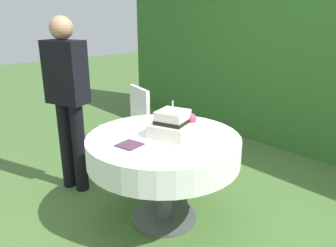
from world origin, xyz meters
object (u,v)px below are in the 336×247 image
object	(u,v)px
serving_plate_right	(180,150)
standing_person	(68,94)
garden_chair	(131,121)
cake_table	(164,150)
napkin_stack	(129,145)
serving_plate_far	(224,138)
serving_plate_near	(151,122)
serving_plate_left	(198,124)
wedding_cake	(173,125)

from	to	relation	value
serving_plate_right	standing_person	xyz separation A→B (m)	(-1.25, -0.20, 0.20)
garden_chair	standing_person	world-z (taller)	standing_person
cake_table	napkin_stack	size ratio (longest dim) A/B	7.52
cake_table	serving_plate_far	distance (m)	0.47
cake_table	garden_chair	size ratio (longest dim) A/B	1.33
cake_table	serving_plate_near	world-z (taller)	serving_plate_near
standing_person	serving_plate_left	bearing A→B (deg)	36.88
serving_plate_far	napkin_stack	xyz separation A→B (m)	(-0.36, -0.60, -0.00)
wedding_cake	serving_plate_right	distance (m)	0.31
wedding_cake	napkin_stack	bearing A→B (deg)	-98.80
serving_plate_near	serving_plate_far	distance (m)	0.68
cake_table	serving_plate_far	world-z (taller)	serving_plate_far
serving_plate_near	serving_plate_left	size ratio (longest dim) A/B	1.06
serving_plate_right	serving_plate_left	bearing A→B (deg)	121.59
cake_table	serving_plate_far	bearing A→B (deg)	40.92
serving_plate_far	napkin_stack	size ratio (longest dim) A/B	0.86
wedding_cake	serving_plate_right	bearing A→B (deg)	-33.42
garden_chair	standing_person	bearing A→B (deg)	-93.03
napkin_stack	garden_chair	world-z (taller)	garden_chair
serving_plate_far	standing_person	size ratio (longest dim) A/B	0.08
wedding_cake	serving_plate_left	distance (m)	0.36
serving_plate_far	garden_chair	world-z (taller)	garden_chair
serving_plate_left	wedding_cake	bearing A→B (deg)	-79.90
garden_chair	serving_plate_right	bearing A→B (deg)	-20.67
serving_plate_near	serving_plate_right	distance (m)	0.65
wedding_cake	cake_table	bearing A→B (deg)	-119.84
cake_table	serving_plate_left	world-z (taller)	serving_plate_left
cake_table	serving_plate_far	xyz separation A→B (m)	(0.34, 0.30, 0.12)
serving_plate_near	standing_person	world-z (taller)	standing_person
wedding_cake	serving_plate_left	bearing A→B (deg)	100.10
serving_plate_right	garden_chair	bearing A→B (deg)	159.33
cake_table	serving_plate_near	bearing A→B (deg)	156.80
serving_plate_left	serving_plate_near	bearing A→B (deg)	-136.99
garden_chair	napkin_stack	bearing A→B (deg)	-36.16
serving_plate_right	napkin_stack	xyz separation A→B (m)	(-0.31, -0.20, -0.00)
serving_plate_far	serving_plate_left	bearing A→B (deg)	163.70
serving_plate_near	garden_chair	distance (m)	0.68
wedding_cake	garden_chair	size ratio (longest dim) A/B	0.42
cake_table	serving_plate_right	world-z (taller)	serving_plate_right
serving_plate_near	serving_plate_left	distance (m)	0.40
napkin_stack	standing_person	bearing A→B (deg)	179.63
serving_plate_far	serving_plate_right	xyz separation A→B (m)	(-0.06, -0.40, 0.00)
wedding_cake	serving_plate_right	size ratio (longest dim) A/B	3.40
cake_table	garden_chair	world-z (taller)	garden_chair
serving_plate_left	standing_person	xyz separation A→B (m)	(-0.94, -0.70, 0.20)
serving_plate_near	serving_plate_left	xyz separation A→B (m)	(0.29, 0.27, 0.00)
cake_table	serving_plate_right	size ratio (longest dim) A/B	10.75
serving_plate_near	serving_plate_right	xyz separation A→B (m)	(0.60, -0.23, 0.00)
standing_person	serving_plate_near	bearing A→B (deg)	33.74
napkin_stack	wedding_cake	bearing A→B (deg)	81.20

